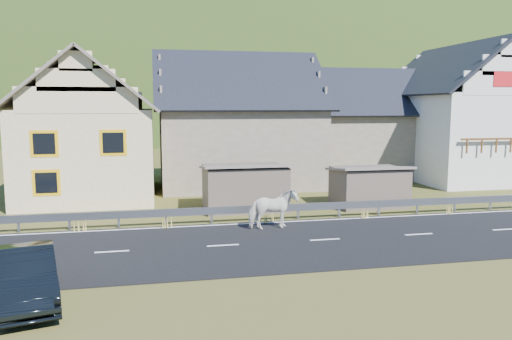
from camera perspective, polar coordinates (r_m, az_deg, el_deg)
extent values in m
plane|color=#414915|center=(19.78, 7.88, -8.00)|extent=(160.00, 160.00, 0.00)
cube|color=black|center=(19.78, 7.88, -7.94)|extent=(60.00, 7.00, 0.04)
cube|color=silver|center=(19.77, 7.88, -7.87)|extent=(60.00, 6.60, 0.01)
cube|color=#93969B|center=(23.05, 4.86, -4.26)|extent=(28.00, 0.08, 0.34)
cube|color=#93969B|center=(22.90, -25.51, -5.64)|extent=(0.10, 0.06, 0.70)
cube|color=#93969B|center=(22.49, -20.54, -5.60)|extent=(0.10, 0.06, 0.70)
cube|color=#93969B|center=(22.26, -15.43, -5.53)|extent=(0.10, 0.06, 0.70)
cube|color=#93969B|center=(22.21, -10.25, -5.41)|extent=(0.10, 0.06, 0.70)
cube|color=#93969B|center=(22.34, -5.10, -5.24)|extent=(0.10, 0.06, 0.70)
cube|color=#93969B|center=(22.64, -0.04, -5.04)|extent=(0.10, 0.06, 0.70)
cube|color=#93969B|center=(23.12, 4.84, -4.81)|extent=(0.10, 0.06, 0.70)
cube|color=#93969B|center=(23.75, 9.48, -4.55)|extent=(0.10, 0.06, 0.70)
cube|color=#93969B|center=(24.53, 13.86, -4.28)|extent=(0.10, 0.06, 0.70)
cube|color=#93969B|center=(25.45, 17.94, -4.01)|extent=(0.10, 0.06, 0.70)
cube|color=#93969B|center=(26.48, 21.72, -3.74)|extent=(0.10, 0.06, 0.70)
cube|color=#93969B|center=(27.62, 25.20, -3.48)|extent=(0.10, 0.06, 0.70)
cube|color=#6B5B4F|center=(25.20, -1.32, -2.02)|extent=(4.30, 3.30, 2.40)
cube|color=#6B5B4F|center=(26.67, 12.76, -1.90)|extent=(3.80, 2.90, 2.20)
cube|color=#FCE1AF|center=(30.30, -18.33, 1.87)|extent=(7.00, 9.00, 5.00)
cube|color=#EDAF10|center=(26.05, -23.05, 2.79)|extent=(1.30, 0.12, 1.30)
cube|color=#EDAF10|center=(25.60, -16.01, 3.02)|extent=(1.30, 0.12, 1.30)
cube|color=#EDAF10|center=(26.25, -22.84, -1.35)|extent=(1.30, 0.12, 1.30)
cube|color=gray|center=(31.98, -21.92, 9.27)|extent=(0.70, 0.70, 2.40)
cube|color=gray|center=(33.52, -2.24, 2.74)|extent=(10.00, 9.00, 5.00)
cube|color=gray|center=(38.33, 12.20, 2.87)|extent=(9.00, 8.00, 4.60)
cube|color=white|center=(38.54, 22.25, 3.55)|extent=(8.00, 10.00, 6.00)
cube|color=brown|center=(34.30, 27.14, 3.21)|extent=(6.80, 0.12, 0.12)
ellipsoid|color=black|center=(199.89, -8.22, 0.11)|extent=(440.00, 280.00, 260.00)
imported|color=silver|center=(21.09, 1.94, -4.47)|extent=(1.14, 2.11, 1.71)
imported|color=black|center=(14.93, -24.89, -10.93)|extent=(2.51, 4.56, 1.42)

